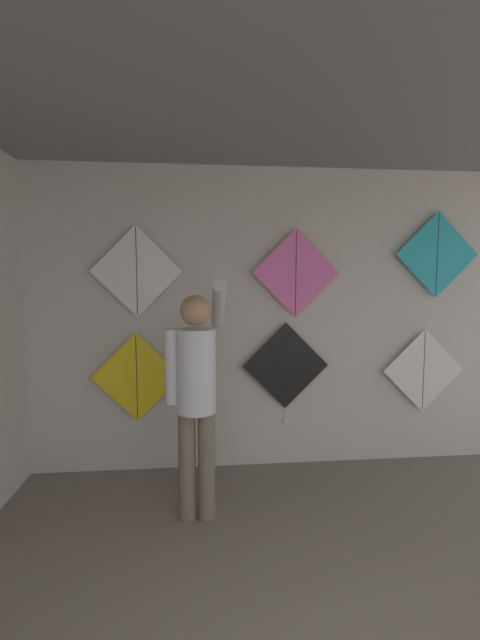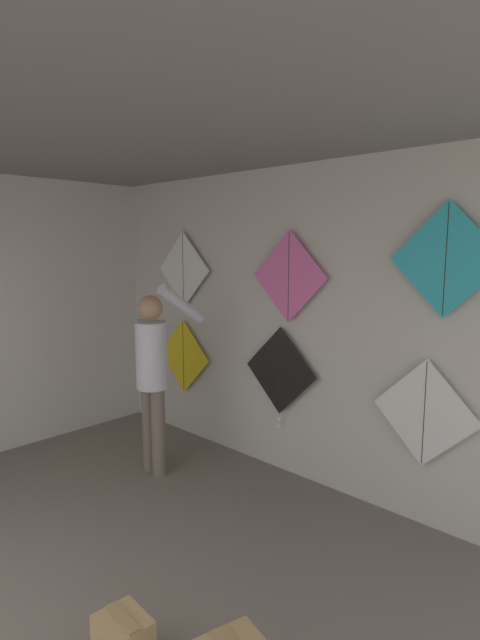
# 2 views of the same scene
# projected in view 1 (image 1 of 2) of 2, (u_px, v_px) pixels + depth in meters

# --- Properties ---
(back_panel) EXTENTS (5.67, 0.06, 2.80)m
(back_panel) POSITION_uv_depth(u_px,v_px,m) (293.00, 319.00, 4.06)
(back_panel) COLOR beige
(back_panel) RESTS_ON ground
(ceiling_slab) EXTENTS (5.67, 4.56, 0.04)m
(ceiling_slab) POSITION_uv_depth(u_px,v_px,m) (386.00, 60.00, 2.03)
(ceiling_slab) COLOR gray
(shopkeeper) EXTENTS (0.45, 0.61, 1.78)m
(shopkeeper) POSITION_uv_depth(u_px,v_px,m) (196.00, 386.00, 3.12)
(shopkeeper) COLOR #726656
(shopkeeper) RESTS_ON ground
(kite_0) EXTENTS (0.82, 0.01, 0.82)m
(kite_0) POSITION_uv_depth(u_px,v_px,m) (137.00, 377.00, 3.87)
(kite_0) COLOR yellow
(kite_1) EXTENTS (0.82, 0.04, 0.95)m
(kite_1) POSITION_uv_depth(u_px,v_px,m) (286.00, 367.00, 4.00)
(kite_1) COLOR black
(kite_2) EXTENTS (0.82, 0.01, 0.82)m
(kite_2) POSITION_uv_depth(u_px,v_px,m) (424.00, 371.00, 4.14)
(kite_2) COLOR white
(kite_3) EXTENTS (0.82, 0.01, 0.82)m
(kite_3) POSITION_uv_depth(u_px,v_px,m) (137.00, 271.00, 3.78)
(kite_3) COLOR white
(kite_4) EXTENTS (0.82, 0.01, 0.82)m
(kite_4) POSITION_uv_depth(u_px,v_px,m) (296.00, 273.00, 3.93)
(kite_4) COLOR pink
(kite_5) EXTENTS (0.82, 0.01, 0.82)m
(kite_5) POSITION_uv_depth(u_px,v_px,m) (437.00, 255.00, 4.04)
(kite_5) COLOR #28B2C6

